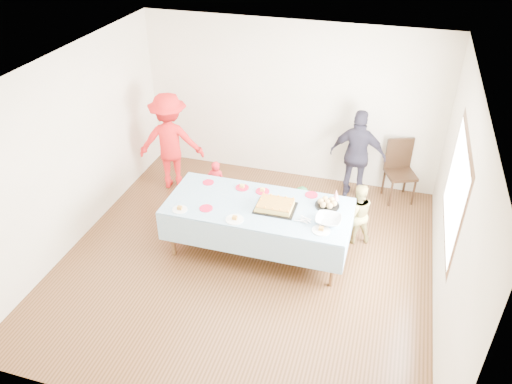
# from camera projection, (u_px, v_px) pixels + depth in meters

# --- Properties ---
(ground) EXTENTS (5.00, 5.00, 0.00)m
(ground) POSITION_uv_depth(u_px,v_px,m) (246.00, 261.00, 6.96)
(ground) COLOR #422A13
(ground) RESTS_ON ground
(room_walls) EXTENTS (5.04, 5.04, 2.72)m
(room_walls) POSITION_uv_depth(u_px,v_px,m) (249.00, 149.00, 5.99)
(room_walls) COLOR beige
(room_walls) RESTS_ON ground
(party_table) EXTENTS (2.50, 1.10, 0.78)m
(party_table) POSITION_uv_depth(u_px,v_px,m) (258.00, 209.00, 6.76)
(party_table) COLOR #51351B
(party_table) RESTS_ON ground
(birthday_cake) EXTENTS (0.54, 0.41, 0.10)m
(birthday_cake) POSITION_uv_depth(u_px,v_px,m) (275.00, 206.00, 6.64)
(birthday_cake) COLOR black
(birthday_cake) RESTS_ON party_table
(rolls_tray) EXTENTS (0.33, 0.33, 0.10)m
(rolls_tray) POSITION_uv_depth(u_px,v_px,m) (327.00, 203.00, 6.69)
(rolls_tray) COLOR black
(rolls_tray) RESTS_ON party_table
(punch_bowl) EXTENTS (0.34, 0.34, 0.08)m
(punch_bowl) POSITION_uv_depth(u_px,v_px,m) (328.00, 220.00, 6.37)
(punch_bowl) COLOR silver
(punch_bowl) RESTS_ON party_table
(party_hat) EXTENTS (0.09, 0.09, 0.16)m
(party_hat) POSITION_uv_depth(u_px,v_px,m) (336.00, 195.00, 6.81)
(party_hat) COLOR silver
(party_hat) RESTS_ON party_table
(fork_pile) EXTENTS (0.24, 0.18, 0.07)m
(fork_pile) POSITION_uv_depth(u_px,v_px,m) (304.00, 219.00, 6.40)
(fork_pile) COLOR white
(fork_pile) RESTS_ON party_table
(plate_red_far_a) EXTENTS (0.16, 0.16, 0.01)m
(plate_red_far_a) POSITION_uv_depth(u_px,v_px,m) (208.00, 182.00, 7.21)
(plate_red_far_a) COLOR red
(plate_red_far_a) RESTS_ON party_table
(plate_red_far_b) EXTENTS (0.19, 0.19, 0.01)m
(plate_red_far_b) POSITION_uv_depth(u_px,v_px,m) (242.00, 188.00, 7.09)
(plate_red_far_b) COLOR red
(plate_red_far_b) RESTS_ON party_table
(plate_red_far_c) EXTENTS (0.20, 0.20, 0.01)m
(plate_red_far_c) POSITION_uv_depth(u_px,v_px,m) (262.00, 191.00, 7.01)
(plate_red_far_c) COLOR red
(plate_red_far_c) RESTS_ON party_table
(plate_red_far_d) EXTENTS (0.18, 0.18, 0.01)m
(plate_red_far_d) POSITION_uv_depth(u_px,v_px,m) (311.00, 195.00, 6.93)
(plate_red_far_d) COLOR red
(plate_red_far_d) RESTS_ON party_table
(plate_red_near) EXTENTS (0.18, 0.18, 0.01)m
(plate_red_near) POSITION_uv_depth(u_px,v_px,m) (206.00, 208.00, 6.66)
(plate_red_near) COLOR red
(plate_red_near) RESTS_ON party_table
(plate_white_left) EXTENTS (0.20, 0.20, 0.01)m
(plate_white_left) POSITION_uv_depth(u_px,v_px,m) (180.00, 210.00, 6.63)
(plate_white_left) COLOR white
(plate_white_left) RESTS_ON party_table
(plate_white_mid) EXTENTS (0.24, 0.24, 0.01)m
(plate_white_mid) POSITION_uv_depth(u_px,v_px,m) (235.00, 219.00, 6.45)
(plate_white_mid) COLOR white
(plate_white_mid) RESTS_ON party_table
(plate_white_right) EXTENTS (0.23, 0.23, 0.01)m
(plate_white_right) POSITION_uv_depth(u_px,v_px,m) (321.00, 230.00, 6.25)
(plate_white_right) COLOR white
(plate_white_right) RESTS_ON party_table
(dining_chair) EXTENTS (0.57, 0.57, 1.01)m
(dining_chair) POSITION_uv_depth(u_px,v_px,m) (400.00, 167.00, 8.04)
(dining_chair) COLOR black
(dining_chair) RESTS_ON ground
(toddler_left) EXTENTS (0.30, 0.21, 0.79)m
(toddler_left) POSITION_uv_depth(u_px,v_px,m) (216.00, 183.00, 7.94)
(toddler_left) COLOR red
(toddler_left) RESTS_ON ground
(toddler_mid) EXTENTS (0.37, 0.24, 0.75)m
(toddler_mid) POSITION_uv_depth(u_px,v_px,m) (301.00, 210.00, 7.35)
(toddler_mid) COLOR #246D37
(toddler_mid) RESTS_ON ground
(toddler_right) EXTENTS (0.56, 0.50, 0.94)m
(toddler_right) POSITION_uv_depth(u_px,v_px,m) (357.00, 214.00, 7.10)
(toddler_right) COLOR tan
(toddler_right) RESTS_ON ground
(adult_left) EXTENTS (1.20, 0.88, 1.66)m
(adult_left) POSITION_uv_depth(u_px,v_px,m) (170.00, 141.00, 8.20)
(adult_left) COLOR red
(adult_left) RESTS_ON ground
(adult_right) EXTENTS (0.92, 0.43, 1.52)m
(adult_right) POSITION_uv_depth(u_px,v_px,m) (358.00, 155.00, 7.95)
(adult_right) COLOR #2B2837
(adult_right) RESTS_ON ground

